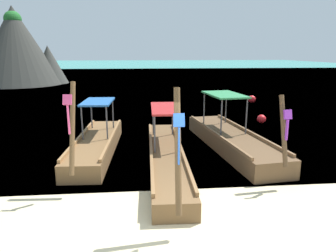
{
  "coord_description": "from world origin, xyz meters",
  "views": [
    {
      "loc": [
        -0.84,
        -5.04,
        3.41
      ],
      "look_at": [
        0.0,
        4.13,
        1.19
      ],
      "focal_mm": 32.97,
      "sensor_mm": 36.0,
      "label": 1
    }
  ],
  "objects_px": {
    "mooring_buoy_far": "(252,99)",
    "longtail_boat_violet_ribbon": "(231,139)",
    "longtail_boat_pink_ribbon": "(96,144)",
    "longtail_boat_blue_ribbon": "(166,155)",
    "karst_rock": "(19,47)",
    "mooring_buoy_near": "(261,119)"
  },
  "relations": [
    {
      "from": "longtail_boat_pink_ribbon",
      "to": "longtail_boat_violet_ribbon",
      "type": "relative_size",
      "value": 0.92
    },
    {
      "from": "longtail_boat_blue_ribbon",
      "to": "karst_rock",
      "type": "relative_size",
      "value": 0.78
    },
    {
      "from": "karst_rock",
      "to": "mooring_buoy_far",
      "type": "height_order",
      "value": "karst_rock"
    },
    {
      "from": "longtail_boat_pink_ribbon",
      "to": "longtail_boat_blue_ribbon",
      "type": "bearing_deg",
      "value": -30.37
    },
    {
      "from": "longtail_boat_violet_ribbon",
      "to": "karst_rock",
      "type": "xyz_separation_m",
      "value": [
        -15.76,
        24.13,
        3.5
      ]
    },
    {
      "from": "karst_rock",
      "to": "mooring_buoy_far",
      "type": "distance_m",
      "value": 24.92
    },
    {
      "from": "mooring_buoy_far",
      "to": "longtail_boat_blue_ribbon",
      "type": "bearing_deg",
      "value": -121.23
    },
    {
      "from": "mooring_buoy_near",
      "to": "longtail_boat_blue_ribbon",
      "type": "bearing_deg",
      "value": -134.42
    },
    {
      "from": "mooring_buoy_far",
      "to": "longtail_boat_violet_ribbon",
      "type": "bearing_deg",
      "value": -113.94
    },
    {
      "from": "karst_rock",
      "to": "longtail_boat_blue_ribbon",
      "type": "bearing_deg",
      "value": -62.49
    },
    {
      "from": "longtail_boat_pink_ribbon",
      "to": "longtail_boat_blue_ribbon",
      "type": "xyz_separation_m",
      "value": [
        2.29,
        -1.34,
        -0.03
      ]
    },
    {
      "from": "karst_rock",
      "to": "mooring_buoy_near",
      "type": "xyz_separation_m",
      "value": [
        18.41,
        -20.31,
        -3.63
      ]
    },
    {
      "from": "karst_rock",
      "to": "mooring_buoy_near",
      "type": "height_order",
      "value": "karst_rock"
    },
    {
      "from": "longtail_boat_pink_ribbon",
      "to": "longtail_boat_blue_ribbon",
      "type": "distance_m",
      "value": 2.66
    },
    {
      "from": "longtail_boat_violet_ribbon",
      "to": "longtail_boat_blue_ribbon",
      "type": "bearing_deg",
      "value": -150.32
    },
    {
      "from": "longtail_boat_pink_ribbon",
      "to": "mooring_buoy_near",
      "type": "distance_m",
      "value": 8.37
    },
    {
      "from": "longtail_boat_pink_ribbon",
      "to": "longtail_boat_violet_ribbon",
      "type": "bearing_deg",
      "value": 0.7
    },
    {
      "from": "longtail_boat_pink_ribbon",
      "to": "karst_rock",
      "type": "height_order",
      "value": "karst_rock"
    },
    {
      "from": "longtail_boat_pink_ribbon",
      "to": "mooring_buoy_near",
      "type": "relative_size",
      "value": 14.16
    },
    {
      "from": "longtail_boat_violet_ribbon",
      "to": "mooring_buoy_near",
      "type": "height_order",
      "value": "longtail_boat_violet_ribbon"
    },
    {
      "from": "longtail_boat_pink_ribbon",
      "to": "mooring_buoy_far",
      "type": "relative_size",
      "value": 12.08
    },
    {
      "from": "longtail_boat_blue_ribbon",
      "to": "longtail_boat_pink_ribbon",
      "type": "bearing_deg",
      "value": 149.63
    }
  ]
}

